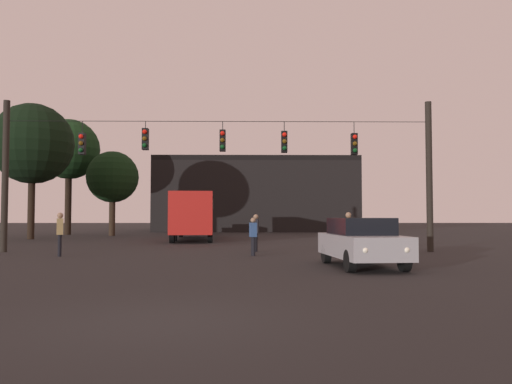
{
  "coord_description": "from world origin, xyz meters",
  "views": [
    {
      "loc": [
        1.34,
        -7.81,
        1.58
      ],
      "look_at": [
        1.65,
        14.3,
        2.61
      ],
      "focal_mm": 36.12,
      "sensor_mm": 36.0,
      "label": 1
    }
  ],
  "objects_px": {
    "car_near_right": "(362,241)",
    "pedestrian_crossing_right": "(349,230)",
    "car_far_left": "(197,225)",
    "pedestrian_near_bus": "(256,230)",
    "tree_left_silhouette": "(113,177)",
    "pedestrian_crossing_center": "(60,231)",
    "tree_behind_building": "(33,144)",
    "pedestrian_crossing_left": "(253,234)",
    "city_bus": "(194,212)",
    "tree_right_far": "(69,150)"
  },
  "relations": [
    {
      "from": "car_far_left",
      "to": "city_bus",
      "type": "bearing_deg",
      "value": -85.62
    },
    {
      "from": "city_bus",
      "to": "tree_right_far",
      "type": "bearing_deg",
      "value": 142.22
    },
    {
      "from": "tree_behind_building",
      "to": "pedestrian_near_bus",
      "type": "bearing_deg",
      "value": -38.93
    },
    {
      "from": "car_far_left",
      "to": "tree_left_silhouette",
      "type": "height_order",
      "value": "tree_left_silhouette"
    },
    {
      "from": "car_near_right",
      "to": "pedestrian_near_bus",
      "type": "height_order",
      "value": "pedestrian_near_bus"
    },
    {
      "from": "car_near_right",
      "to": "pedestrian_crossing_right",
      "type": "xyz_separation_m",
      "value": [
        0.59,
        5.11,
        0.19
      ]
    },
    {
      "from": "car_far_left",
      "to": "tree_right_far",
      "type": "bearing_deg",
      "value": -177.16
    },
    {
      "from": "pedestrian_near_bus",
      "to": "tree_left_silhouette",
      "type": "relative_size",
      "value": 0.24
    },
    {
      "from": "pedestrian_crossing_center",
      "to": "city_bus",
      "type": "bearing_deg",
      "value": 75.35
    },
    {
      "from": "pedestrian_crossing_center",
      "to": "tree_behind_building",
      "type": "distance_m",
      "value": 17.38
    },
    {
      "from": "pedestrian_near_bus",
      "to": "car_near_right",
      "type": "bearing_deg",
      "value": -65.35
    },
    {
      "from": "car_far_left",
      "to": "pedestrian_near_bus",
      "type": "bearing_deg",
      "value": -77.42
    },
    {
      "from": "car_far_left",
      "to": "pedestrian_crossing_center",
      "type": "xyz_separation_m",
      "value": [
        -3.0,
        -23.72,
        0.18
      ]
    },
    {
      "from": "car_far_left",
      "to": "tree_left_silhouette",
      "type": "distance_m",
      "value": 8.07
    },
    {
      "from": "car_near_right",
      "to": "car_far_left",
      "type": "height_order",
      "value": "same"
    },
    {
      "from": "pedestrian_crossing_center",
      "to": "pedestrian_near_bus",
      "type": "bearing_deg",
      "value": 18.62
    },
    {
      "from": "pedestrian_crossing_left",
      "to": "pedestrian_crossing_center",
      "type": "relative_size",
      "value": 0.88
    },
    {
      "from": "car_near_right",
      "to": "tree_left_silhouette",
      "type": "height_order",
      "value": "tree_left_silhouette"
    },
    {
      "from": "pedestrian_near_bus",
      "to": "pedestrian_crossing_right",
      "type": "bearing_deg",
      "value": -25.9
    },
    {
      "from": "pedestrian_crossing_left",
      "to": "pedestrian_crossing_right",
      "type": "height_order",
      "value": "pedestrian_crossing_right"
    },
    {
      "from": "car_near_right",
      "to": "pedestrian_crossing_right",
      "type": "relative_size",
      "value": 2.57
    },
    {
      "from": "car_far_left",
      "to": "tree_left_silhouette",
      "type": "bearing_deg",
      "value": -156.94
    },
    {
      "from": "car_far_left",
      "to": "pedestrian_crossing_right",
      "type": "relative_size",
      "value": 2.52
    },
    {
      "from": "city_bus",
      "to": "tree_behind_building",
      "type": "xyz_separation_m",
      "value": [
        -11.07,
        0.51,
        4.61
      ]
    },
    {
      "from": "car_near_right",
      "to": "pedestrian_crossing_right",
      "type": "distance_m",
      "value": 5.15
    },
    {
      "from": "tree_left_silhouette",
      "to": "tree_right_far",
      "type": "height_order",
      "value": "tree_right_far"
    },
    {
      "from": "pedestrian_crossing_left",
      "to": "pedestrian_crossing_right",
      "type": "bearing_deg",
      "value": 8.42
    },
    {
      "from": "city_bus",
      "to": "pedestrian_crossing_left",
      "type": "height_order",
      "value": "city_bus"
    },
    {
      "from": "car_near_right",
      "to": "tree_right_far",
      "type": "relative_size",
      "value": 0.46
    },
    {
      "from": "car_far_left",
      "to": "tree_behind_building",
      "type": "distance_m",
      "value": 14.82
    },
    {
      "from": "pedestrian_crossing_left",
      "to": "tree_behind_building",
      "type": "xyz_separation_m",
      "value": [
        -14.92,
        14.57,
        5.63
      ]
    },
    {
      "from": "pedestrian_near_bus",
      "to": "tree_behind_building",
      "type": "height_order",
      "value": "tree_behind_building"
    },
    {
      "from": "pedestrian_crossing_center",
      "to": "pedestrian_crossing_right",
      "type": "bearing_deg",
      "value": 3.81
    },
    {
      "from": "city_bus",
      "to": "tree_left_silhouette",
      "type": "relative_size",
      "value": 1.65
    },
    {
      "from": "pedestrian_crossing_left",
      "to": "pedestrian_crossing_right",
      "type": "distance_m",
      "value": 3.96
    },
    {
      "from": "pedestrian_crossing_left",
      "to": "tree_right_far",
      "type": "distance_m",
      "value": 28.38
    },
    {
      "from": "car_near_right",
      "to": "pedestrian_crossing_right",
      "type": "height_order",
      "value": "pedestrian_crossing_right"
    },
    {
      "from": "tree_right_far",
      "to": "pedestrian_crossing_center",
      "type": "bearing_deg",
      "value": -71.4
    },
    {
      "from": "city_bus",
      "to": "car_far_left",
      "type": "height_order",
      "value": "city_bus"
    },
    {
      "from": "city_bus",
      "to": "pedestrian_crossing_right",
      "type": "height_order",
      "value": "city_bus"
    },
    {
      "from": "pedestrian_near_bus",
      "to": "tree_behind_building",
      "type": "xyz_separation_m",
      "value": [
        -15.06,
        12.16,
        5.54
      ]
    },
    {
      "from": "pedestrian_crossing_center",
      "to": "tree_right_far",
      "type": "relative_size",
      "value": 0.18
    },
    {
      "from": "city_bus",
      "to": "pedestrian_crossing_center",
      "type": "distance_m",
      "value": 14.76
    },
    {
      "from": "car_near_right",
      "to": "pedestrian_crossing_left",
      "type": "relative_size",
      "value": 2.94
    },
    {
      "from": "pedestrian_crossing_left",
      "to": "tree_right_far",
      "type": "xyz_separation_m",
      "value": [
        -15.38,
        23.0,
        6.32
      ]
    },
    {
      "from": "pedestrian_crossing_right",
      "to": "tree_right_far",
      "type": "xyz_separation_m",
      "value": [
        -19.29,
        22.42,
        6.18
      ]
    },
    {
      "from": "pedestrian_crossing_right",
      "to": "pedestrian_near_bus",
      "type": "bearing_deg",
      "value": 154.1
    },
    {
      "from": "pedestrian_crossing_right",
      "to": "tree_behind_building",
      "type": "height_order",
      "value": "tree_behind_building"
    },
    {
      "from": "city_bus",
      "to": "pedestrian_crossing_right",
      "type": "bearing_deg",
      "value": -60.06
    },
    {
      "from": "tree_behind_building",
      "to": "tree_right_far",
      "type": "bearing_deg",
      "value": 93.12
    }
  ]
}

